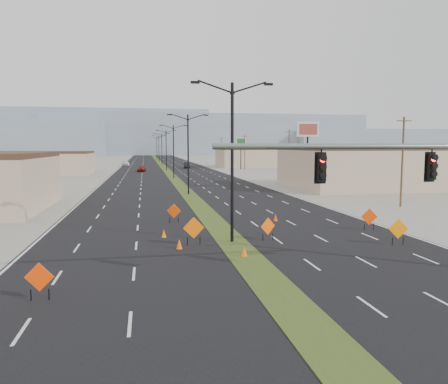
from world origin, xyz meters
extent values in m
plane|color=gray|center=(0.00, 0.00, 0.00)|extent=(600.00, 600.00, 0.00)
cube|color=black|center=(0.00, 100.00, 0.00)|extent=(25.00, 400.00, 0.02)
cube|color=#344619|center=(0.00, 100.00, 0.00)|extent=(2.00, 400.00, 0.04)
cube|color=tan|center=(-32.00, 85.00, 2.25)|extent=(30.00, 14.00, 4.50)
cube|color=tan|center=(34.00, 45.00, 2.75)|extent=(36.00, 18.00, 5.50)
cube|color=tan|center=(38.00, 110.00, 2.50)|extent=(44.00, 16.00, 5.00)
cube|color=gray|center=(40.00, 300.00, 14.00)|extent=(220.00, 50.00, 28.00)
cube|color=gray|center=(180.00, 290.00, 9.00)|extent=(160.00, 50.00, 18.00)
cube|color=gray|center=(-30.00, 320.00, 16.00)|extent=(140.00, 50.00, 32.00)
cylinder|color=slate|center=(5.20, 2.00, 6.10)|extent=(16.00, 0.24, 0.24)
cube|color=black|center=(1.70, 2.00, 5.22)|extent=(0.50, 0.28, 1.30)
sphere|color=#FF0C05|center=(1.70, 1.84, 5.57)|extent=(0.22, 0.22, 0.22)
cube|color=black|center=(6.70, 2.00, 5.22)|extent=(0.50, 0.28, 1.30)
sphere|color=#FF0C05|center=(6.70, 1.84, 5.57)|extent=(0.22, 0.22, 0.22)
cylinder|color=black|center=(0.00, 12.00, 5.00)|extent=(0.20, 0.20, 10.00)
cube|color=black|center=(-2.30, 12.00, 9.95)|extent=(0.55, 0.24, 0.14)
cube|color=black|center=(2.30, 12.00, 9.95)|extent=(0.55, 0.24, 0.14)
cylinder|color=black|center=(0.00, 40.00, 5.00)|extent=(0.20, 0.20, 10.00)
cube|color=black|center=(-2.30, 40.00, 9.95)|extent=(0.55, 0.24, 0.14)
cube|color=black|center=(2.30, 40.00, 9.95)|extent=(0.55, 0.24, 0.14)
cylinder|color=black|center=(0.00, 68.00, 5.00)|extent=(0.20, 0.20, 10.00)
cube|color=black|center=(-2.30, 68.00, 9.95)|extent=(0.55, 0.24, 0.14)
cube|color=black|center=(2.30, 68.00, 9.95)|extent=(0.55, 0.24, 0.14)
cylinder|color=black|center=(0.00, 96.00, 5.00)|extent=(0.20, 0.20, 10.00)
cube|color=black|center=(-2.30, 96.00, 9.95)|extent=(0.55, 0.24, 0.14)
cube|color=black|center=(2.30, 96.00, 9.95)|extent=(0.55, 0.24, 0.14)
cylinder|color=black|center=(0.00, 124.00, 5.00)|extent=(0.20, 0.20, 10.00)
cube|color=black|center=(-2.30, 124.00, 9.95)|extent=(0.55, 0.24, 0.14)
cube|color=black|center=(2.30, 124.00, 9.95)|extent=(0.55, 0.24, 0.14)
cylinder|color=black|center=(0.00, 152.00, 5.00)|extent=(0.20, 0.20, 10.00)
cube|color=black|center=(-2.30, 152.00, 9.95)|extent=(0.55, 0.24, 0.14)
cube|color=black|center=(2.30, 152.00, 9.95)|extent=(0.55, 0.24, 0.14)
cylinder|color=black|center=(0.00, 180.00, 5.00)|extent=(0.20, 0.20, 10.00)
cube|color=black|center=(-2.30, 180.00, 9.95)|extent=(0.55, 0.24, 0.14)
cube|color=black|center=(2.30, 180.00, 9.95)|extent=(0.55, 0.24, 0.14)
cylinder|color=#4C3823|center=(20.00, 25.00, 4.50)|extent=(0.20, 0.20, 9.00)
cube|color=#4C3823|center=(20.00, 25.00, 8.60)|extent=(1.60, 0.10, 0.10)
cylinder|color=#4C3823|center=(20.00, 60.00, 4.50)|extent=(0.20, 0.20, 9.00)
cube|color=#4C3823|center=(20.00, 60.00, 8.60)|extent=(1.60, 0.10, 0.10)
cylinder|color=#4C3823|center=(20.00, 95.00, 4.50)|extent=(0.20, 0.20, 9.00)
cube|color=#4C3823|center=(20.00, 95.00, 8.60)|extent=(1.60, 0.10, 0.10)
cylinder|color=#4C3823|center=(20.00, 130.00, 4.50)|extent=(0.20, 0.20, 9.00)
cube|color=#4C3823|center=(20.00, 130.00, 8.60)|extent=(1.60, 0.10, 0.10)
imported|color=maroon|center=(-6.19, 90.75, 0.73)|extent=(2.28, 4.49, 1.47)
imported|color=black|center=(6.10, 105.65, 0.78)|extent=(2.19, 4.89, 1.56)
imported|color=silver|center=(-11.08, 121.72, 0.75)|extent=(2.63, 5.33, 1.49)
cube|color=#FB3905|center=(-9.58, 3.00, 0.97)|extent=(1.16, 0.16, 1.16)
cylinder|color=black|center=(-9.92, 3.00, 0.24)|extent=(0.05, 0.05, 0.48)
cylinder|color=black|center=(-9.24, 3.00, 0.24)|extent=(0.05, 0.05, 0.48)
cube|color=#E25804|center=(-2.50, 11.53, 1.11)|extent=(1.33, 0.20, 1.34)
cylinder|color=black|center=(-2.89, 11.53, 0.28)|extent=(0.05, 0.05, 0.56)
cylinder|color=black|center=(-2.11, 11.53, 0.28)|extent=(0.05, 0.05, 0.56)
cube|color=#DF3E04|center=(-3.17, 19.76, 0.97)|extent=(1.08, 0.51, 1.16)
cylinder|color=black|center=(-3.51, 19.76, 0.24)|extent=(0.05, 0.05, 0.48)
cylinder|color=black|center=(-2.83, 19.76, 0.24)|extent=(0.05, 0.05, 0.48)
cube|color=#FF5905|center=(2.39, 12.09, 0.94)|extent=(1.06, 0.49, 1.13)
cylinder|color=black|center=(2.06, 12.09, 0.24)|extent=(0.05, 0.05, 0.47)
cylinder|color=black|center=(2.72, 12.09, 0.24)|extent=(0.05, 0.05, 0.47)
cube|color=orange|center=(9.94, 9.35, 1.04)|extent=(1.24, 0.23, 1.25)
cylinder|color=black|center=(9.58, 9.35, 0.26)|extent=(0.05, 0.05, 0.52)
cylinder|color=black|center=(10.30, 9.35, 0.26)|extent=(0.05, 0.05, 0.52)
cube|color=#E03B04|center=(10.59, 14.09, 1.01)|extent=(1.20, 0.25, 1.21)
cylinder|color=black|center=(10.24, 14.09, 0.25)|extent=(0.05, 0.05, 0.50)
cylinder|color=black|center=(10.94, 14.09, 0.25)|extent=(0.05, 0.05, 0.50)
cone|color=#FF5905|center=(-3.45, 10.73, 0.30)|extent=(0.47, 0.47, 0.61)
cone|color=#FF6805|center=(-0.06, 8.27, 0.30)|extent=(0.38, 0.38, 0.60)
cone|color=#ED4904|center=(5.04, 19.06, 0.30)|extent=(0.37, 0.37, 0.59)
cone|color=orange|center=(-4.22, 14.21, 0.28)|extent=(0.42, 0.42, 0.55)
cylinder|color=black|center=(16.68, 42.38, 3.89)|extent=(0.24, 0.24, 7.78)
cube|color=white|center=(16.68, 42.38, 8.40)|extent=(3.09, 0.68, 2.05)
cube|color=#A14035|center=(16.68, 42.18, 8.40)|extent=(2.45, 0.31, 1.43)
cylinder|color=black|center=(19.72, 98.30, 3.44)|extent=(0.24, 0.24, 6.88)
cube|color=white|center=(19.72, 98.30, 7.43)|extent=(2.62, 1.44, 1.81)
cube|color=#2E743C|center=(19.72, 98.10, 7.43)|extent=(2.00, 0.95, 1.27)
camera|label=1|loc=(-5.39, -14.81, 6.12)|focal=35.00mm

